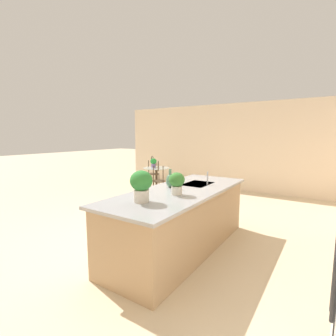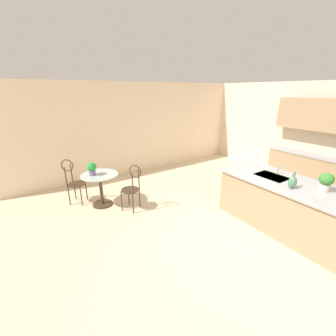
# 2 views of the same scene
# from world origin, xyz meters

# --- Properties ---
(ground_plane) EXTENTS (40.00, 40.00, 0.00)m
(ground_plane) POSITION_xyz_m (0.00, 0.00, 0.00)
(ground_plane) COLOR beige
(wall_left_window) EXTENTS (0.12, 7.80, 2.70)m
(wall_left_window) POSITION_xyz_m (-4.26, 0.00, 1.35)
(wall_left_window) COLOR beige
(wall_left_window) RESTS_ON ground
(kitchen_island) EXTENTS (2.80, 1.06, 0.92)m
(kitchen_island) POSITION_xyz_m (0.30, 0.85, 0.46)
(kitchen_island) COLOR tan
(kitchen_island) RESTS_ON ground
(back_counter_run) EXTENTS (2.44, 0.64, 1.52)m
(back_counter_run) POSITION_xyz_m (-0.40, 3.21, 0.49)
(back_counter_run) COLOR tan
(back_counter_run) RESTS_ON ground
(upper_cabinet_run) EXTENTS (2.40, 0.36, 0.76)m
(upper_cabinet_run) POSITION_xyz_m (-0.40, 3.18, 1.90)
(upper_cabinet_run) COLOR tan
(upper_cabinet_run) RESTS_ON back_counter_run
(bistro_table) EXTENTS (0.80, 0.80, 0.74)m
(bistro_table) POSITION_xyz_m (-2.64, -1.73, 0.45)
(bistro_table) COLOR #3D2D1E
(bistro_table) RESTS_ON ground
(chair_near_window) EXTENTS (0.53, 0.53, 1.04)m
(chair_near_window) POSITION_xyz_m (-2.05, -1.24, 0.57)
(chair_near_window) COLOR #3D2D1E
(chair_near_window) RESTS_ON ground
(chair_by_island) EXTENTS (0.53, 0.53, 1.04)m
(chair_by_island) POSITION_xyz_m (-3.09, -2.20, 0.57)
(chair_by_island) COLOR #3D2D1E
(chair_by_island) RESTS_ON ground
(sink_faucet) EXTENTS (0.02, 0.02, 0.22)m
(sink_faucet) POSITION_xyz_m (-0.25, 1.03, 1.03)
(sink_faucet) COLOR #B2B5BA
(sink_faucet) RESTS_ON kitchen_island
(potted_plant_on_table) EXTENTS (0.20, 0.20, 0.28)m
(potted_plant_on_table) POSITION_xyz_m (-2.67, -1.87, 0.90)
(potted_plant_on_table) COLOR #7A669E
(potted_plant_on_table) RESTS_ON bistro_table
(potted_plant_counter_near) EXTENTS (0.22, 0.22, 0.31)m
(potted_plant_counter_near) POSITION_xyz_m (0.60, 0.96, 1.10)
(potted_plant_counter_near) COLOR beige
(potted_plant_counter_near) RESTS_ON kitchen_island
(vase_on_counter) EXTENTS (0.13, 0.13, 0.29)m
(vase_on_counter) POSITION_xyz_m (0.25, 0.63, 1.03)
(vase_on_counter) COLOR #4C7A5B
(vase_on_counter) RESTS_ON kitchen_island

